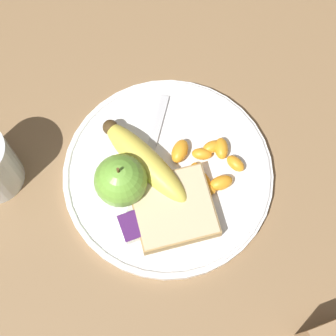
% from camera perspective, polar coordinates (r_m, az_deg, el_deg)
% --- Properties ---
extents(ground_plane, '(3.00, 3.00, 0.00)m').
position_cam_1_polar(ground_plane, '(0.77, -0.00, -0.82)').
color(ground_plane, olive).
extents(plate, '(0.29, 0.29, 0.01)m').
position_cam_1_polar(plate, '(0.76, -0.00, -0.62)').
color(plate, white).
rests_on(plate, ground_plane).
extents(apple, '(0.07, 0.07, 0.08)m').
position_cam_1_polar(apple, '(0.72, -4.93, -1.03)').
color(apple, '#72B23D').
rests_on(apple, plate).
extents(banana, '(0.10, 0.16, 0.04)m').
position_cam_1_polar(banana, '(0.75, -2.44, 0.72)').
color(banana, '#E0CC4C').
rests_on(banana, plate).
extents(bread_slice, '(0.11, 0.11, 0.02)m').
position_cam_1_polar(bread_slice, '(0.73, 0.55, -4.15)').
color(bread_slice, '#AB8751').
rests_on(bread_slice, plate).
extents(fork, '(0.12, 0.17, 0.00)m').
position_cam_1_polar(fork, '(0.76, -1.94, 0.18)').
color(fork, silver).
rests_on(fork, plate).
extents(jam_packet, '(0.04, 0.04, 0.02)m').
position_cam_1_polar(jam_packet, '(0.73, -3.07, -5.82)').
color(jam_packet, silver).
rests_on(jam_packet, plate).
extents(orange_segment_0, '(0.03, 0.03, 0.02)m').
position_cam_1_polar(orange_segment_0, '(0.76, 6.88, 0.46)').
color(orange_segment_0, orange).
rests_on(orange_segment_0, plate).
extents(orange_segment_1, '(0.03, 0.03, 0.01)m').
position_cam_1_polar(orange_segment_1, '(0.75, 2.66, -0.34)').
color(orange_segment_1, orange).
rests_on(orange_segment_1, plate).
extents(orange_segment_2, '(0.03, 0.02, 0.02)m').
position_cam_1_polar(orange_segment_2, '(0.77, 4.51, 2.16)').
color(orange_segment_2, orange).
rests_on(orange_segment_2, plate).
extents(orange_segment_3, '(0.03, 0.03, 0.02)m').
position_cam_1_polar(orange_segment_3, '(0.76, 3.45, 1.44)').
color(orange_segment_3, orange).
rests_on(orange_segment_3, plate).
extents(orange_segment_4, '(0.03, 0.03, 0.02)m').
position_cam_1_polar(orange_segment_4, '(0.75, 3.85, -2.11)').
color(orange_segment_4, orange).
rests_on(orange_segment_4, plate).
extents(orange_segment_5, '(0.03, 0.04, 0.02)m').
position_cam_1_polar(orange_segment_5, '(0.77, 5.45, 2.00)').
color(orange_segment_5, orange).
rests_on(orange_segment_5, plate).
extents(orange_segment_6, '(0.03, 0.02, 0.02)m').
position_cam_1_polar(orange_segment_6, '(0.75, 5.41, -1.51)').
color(orange_segment_6, orange).
rests_on(orange_segment_6, plate).
extents(orange_segment_7, '(0.04, 0.04, 0.02)m').
position_cam_1_polar(orange_segment_7, '(0.76, 1.21, 1.73)').
color(orange_segment_7, orange).
rests_on(orange_segment_7, plate).
extents(orange_segment_8, '(0.02, 0.03, 0.02)m').
position_cam_1_polar(orange_segment_8, '(0.75, 3.59, -1.32)').
color(orange_segment_8, orange).
rests_on(orange_segment_8, plate).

